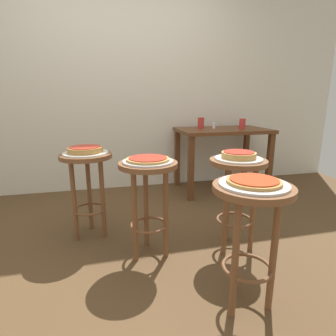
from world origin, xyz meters
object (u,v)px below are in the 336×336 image
(stool_middle, at_px, (237,183))
(cup_near_edge, at_px, (242,124))
(serving_plate_leftside, at_px, (148,161))
(serving_plate_middle, at_px, (238,159))
(pizza_leftside, at_px, (148,159))
(stool_foreground, at_px, (251,218))
(pizza_rear, at_px, (85,149))
(serving_plate_foreground, at_px, (254,184))
(stool_rear, at_px, (87,175))
(stool_leftside, at_px, (148,187))
(serving_plate_rear, at_px, (86,153))
(cup_far_edge, at_px, (201,123))
(condiment_shaker, at_px, (214,125))
(pizza_foreground, at_px, (254,181))
(pizza_middle, at_px, (239,155))
(dining_table, at_px, (222,139))

(stool_middle, xyz_separation_m, cup_near_edge, (0.71, 1.27, 0.30))
(serving_plate_leftside, xyz_separation_m, cup_near_edge, (1.34, 1.20, 0.12))
(serving_plate_middle, height_order, pizza_leftside, pizza_leftside)
(stool_foreground, height_order, pizza_rear, pizza_rear)
(serving_plate_foreground, distance_m, stool_rear, 1.35)
(stool_leftside, relative_size, serving_plate_leftside, 2.01)
(serving_plate_rear, relative_size, cup_far_edge, 2.70)
(serving_plate_middle, bearing_deg, condiment_shaker, 73.98)
(stool_leftside, relative_size, pizza_leftside, 2.36)
(pizza_foreground, bearing_deg, stool_rear, 129.26)
(pizza_middle, bearing_deg, serving_plate_leftside, 173.74)
(stool_leftside, bearing_deg, stool_middle, -6.26)
(cup_near_edge, bearing_deg, serving_plate_rear, -155.83)
(serving_plate_foreground, distance_m, cup_far_edge, 2.07)
(serving_plate_foreground, bearing_deg, cup_far_edge, 76.88)
(stool_middle, distance_m, serving_plate_middle, 0.18)
(pizza_middle, relative_size, pizza_rear, 0.90)
(pizza_rear, xyz_separation_m, dining_table, (1.55, 0.85, -0.09))
(pizza_rear, height_order, cup_near_edge, cup_near_edge)
(cup_far_edge, height_order, condiment_shaker, cup_far_edge)
(serving_plate_foreground, xyz_separation_m, cup_far_edge, (0.47, 2.01, 0.13))
(stool_rear, bearing_deg, stool_middle, -24.10)
(stool_middle, xyz_separation_m, serving_plate_rear, (-1.06, 0.47, 0.18))
(stool_leftside, bearing_deg, condiment_shaker, 51.79)
(cup_near_edge, bearing_deg, stool_rear, -155.83)
(pizza_middle, bearing_deg, stool_leftside, 173.74)
(stool_foreground, relative_size, cup_near_edge, 5.74)
(serving_plate_foreground, bearing_deg, serving_plate_rear, 129.26)
(pizza_leftside, xyz_separation_m, dining_table, (1.12, 1.26, -0.08))
(pizza_foreground, bearing_deg, pizza_middle, 69.16)
(serving_plate_foreground, xyz_separation_m, dining_table, (0.70, 1.89, -0.06))
(stool_foreground, bearing_deg, cup_near_edge, 63.21)
(pizza_foreground, distance_m, pizza_leftside, 0.76)
(pizza_middle, distance_m, pizza_rear, 1.16)
(serving_plate_foreground, height_order, condiment_shaker, condiment_shaker)
(stool_rear, bearing_deg, serving_plate_foreground, -50.74)
(stool_middle, height_order, cup_far_edge, cup_far_edge)
(serving_plate_foreground, xyz_separation_m, pizza_foreground, (0.00, 0.00, 0.02))
(condiment_shaker, bearing_deg, dining_table, -29.49)
(stool_leftside, xyz_separation_m, serving_plate_rear, (-0.42, 0.40, 0.18))
(serving_plate_middle, relative_size, condiment_shaker, 4.67)
(pizza_leftside, height_order, condiment_shaker, condiment_shaker)
(serving_plate_rear, bearing_deg, serving_plate_middle, -24.10)
(stool_leftside, xyz_separation_m, stool_rear, (-0.42, 0.40, 0.00))
(stool_foreground, distance_m, pizza_foreground, 0.20)
(pizza_foreground, xyz_separation_m, stool_rear, (-0.85, 1.03, -0.20))
(serving_plate_leftside, distance_m, stool_rear, 0.61)
(stool_middle, bearing_deg, serving_plate_leftside, 173.74)
(pizza_rear, height_order, cup_far_edge, cup_far_edge)
(pizza_rear, xyz_separation_m, condiment_shaker, (1.45, 0.91, 0.07))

